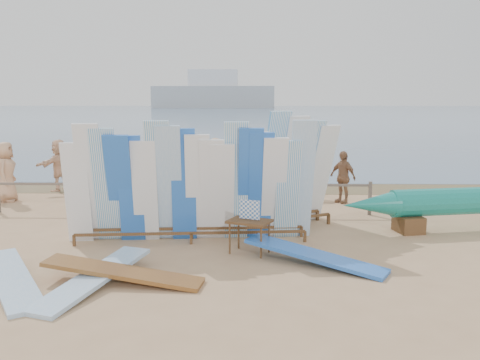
{
  "coord_description": "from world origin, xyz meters",
  "views": [
    {
      "loc": [
        2.9,
        -10.29,
        3.03
      ],
      "look_at": [
        2.57,
        2.33,
        1.03
      ],
      "focal_mm": 38.0,
      "sensor_mm": 36.0,
      "label": 1
    }
  ],
  "objects_px": {
    "vendor_table": "(249,236)",
    "flat_board_c": "(124,283)",
    "side_surfboard_rack": "(290,175)",
    "beachgoer_11": "(59,165)",
    "beachgoer_9": "(289,166)",
    "beach_chair_right": "(201,197)",
    "beachgoer_10": "(343,177)",
    "main_surfboard_rack": "(191,188)",
    "beachgoer_2": "(97,175)",
    "flat_board_b": "(94,286)",
    "beachgoer_6": "(215,168)",
    "beachgoer_8": "(278,179)",
    "beachgoer_7": "(240,168)",
    "beachgoer_0": "(6,172)",
    "flat_board_a": "(13,287)",
    "stroller": "(219,189)",
    "flat_board_d": "(314,265)",
    "beachgoer_4": "(165,172)",
    "beach_chair_left": "(136,201)",
    "beachgoer_3": "(115,172)"
  },
  "relations": [
    {
      "from": "beachgoer_3",
      "to": "beachgoer_9",
      "type": "xyz_separation_m",
      "value": [
        5.45,
        0.69,
        0.12
      ]
    },
    {
      "from": "flat_board_d",
      "to": "beachgoer_9",
      "type": "xyz_separation_m",
      "value": [
        -0.0,
        7.15,
        0.93
      ]
    },
    {
      "from": "beachgoer_9",
      "to": "beachgoer_6",
      "type": "xyz_separation_m",
      "value": [
        -2.31,
        -0.78,
        0.02
      ]
    },
    {
      "from": "beach_chair_right",
      "to": "stroller",
      "type": "distance_m",
      "value": 0.58
    },
    {
      "from": "beach_chair_right",
      "to": "beachgoer_6",
      "type": "height_order",
      "value": "beachgoer_6"
    },
    {
      "from": "beachgoer_8",
      "to": "beachgoer_7",
      "type": "distance_m",
      "value": 2.73
    },
    {
      "from": "side_surfboard_rack",
      "to": "beachgoer_10",
      "type": "bearing_deg",
      "value": 29.48
    },
    {
      "from": "beachgoer_0",
      "to": "beachgoer_7",
      "type": "relative_size",
      "value": 1.1
    },
    {
      "from": "flat_board_c",
      "to": "beachgoer_2",
      "type": "height_order",
      "value": "beachgoer_2"
    },
    {
      "from": "flat_board_b",
      "to": "beachgoer_6",
      "type": "distance_m",
      "value": 7.73
    },
    {
      "from": "beachgoer_7",
      "to": "vendor_table",
      "type": "bearing_deg",
      "value": -118.66
    },
    {
      "from": "flat_board_b",
      "to": "beachgoer_4",
      "type": "distance_m",
      "value": 6.92
    },
    {
      "from": "flat_board_d",
      "to": "beachgoer_0",
      "type": "bearing_deg",
      "value": 84.99
    },
    {
      "from": "main_surfboard_rack",
      "to": "beachgoer_2",
      "type": "xyz_separation_m",
      "value": [
        -3.13,
        3.62,
        -0.27
      ]
    },
    {
      "from": "beachgoer_0",
      "to": "beachgoer_9",
      "type": "height_order",
      "value": "beachgoer_9"
    },
    {
      "from": "beachgoer_10",
      "to": "flat_board_a",
      "type": "bearing_deg",
      "value": -83.8
    },
    {
      "from": "main_surfboard_rack",
      "to": "flat_board_c",
      "type": "bearing_deg",
      "value": -113.54
    },
    {
      "from": "side_surfboard_rack",
      "to": "beachgoer_11",
      "type": "bearing_deg",
      "value": 117.43
    },
    {
      "from": "beach_chair_right",
      "to": "beachgoer_10",
      "type": "distance_m",
      "value": 4.23
    },
    {
      "from": "beach_chair_right",
      "to": "beachgoer_8",
      "type": "relative_size",
      "value": 0.49
    },
    {
      "from": "beachgoer_11",
      "to": "side_surfboard_rack",
      "type": "bearing_deg",
      "value": 83.17
    },
    {
      "from": "stroller",
      "to": "flat_board_a",
      "type": "bearing_deg",
      "value": -111.02
    },
    {
      "from": "beachgoer_8",
      "to": "beachgoer_7",
      "type": "relative_size",
      "value": 1.05
    },
    {
      "from": "side_surfboard_rack",
      "to": "beachgoer_9",
      "type": "relative_size",
      "value": 1.51
    },
    {
      "from": "flat_board_b",
      "to": "beachgoer_7",
      "type": "relative_size",
      "value": 1.66
    },
    {
      "from": "beachgoer_11",
      "to": "vendor_table",
      "type": "bearing_deg",
      "value": 69.05
    },
    {
      "from": "flat_board_c",
      "to": "beachgoer_6",
      "type": "height_order",
      "value": "beachgoer_6"
    },
    {
      "from": "beachgoer_6",
      "to": "flat_board_d",
      "type": "bearing_deg",
      "value": -53.34
    },
    {
      "from": "flat_board_c",
      "to": "beachgoer_0",
      "type": "distance_m",
      "value": 8.63
    },
    {
      "from": "side_surfboard_rack",
      "to": "beachgoer_7",
      "type": "distance_m",
      "value": 4.77
    },
    {
      "from": "beachgoer_11",
      "to": "main_surfboard_rack",
      "type": "bearing_deg",
      "value": 66.48
    },
    {
      "from": "flat_board_c",
      "to": "flat_board_a",
      "type": "relative_size",
      "value": 1.0
    },
    {
      "from": "vendor_table",
      "to": "flat_board_a",
      "type": "xyz_separation_m",
      "value": [
        -3.88,
        -1.95,
        -0.36
      ]
    },
    {
      "from": "beachgoer_7",
      "to": "beach_chair_left",
      "type": "bearing_deg",
      "value": -168.85
    },
    {
      "from": "vendor_table",
      "to": "beach_chair_right",
      "type": "height_order",
      "value": "vendor_table"
    },
    {
      "from": "beachgoer_0",
      "to": "beachgoer_11",
      "type": "height_order",
      "value": "beachgoer_0"
    },
    {
      "from": "stroller",
      "to": "flat_board_d",
      "type": "bearing_deg",
      "value": -65.33
    },
    {
      "from": "side_surfboard_rack",
      "to": "beachgoer_10",
      "type": "relative_size",
      "value": 1.8
    },
    {
      "from": "flat_board_c",
      "to": "beachgoer_7",
      "type": "xyz_separation_m",
      "value": [
        1.75,
        8.42,
        0.81
      ]
    },
    {
      "from": "flat_board_a",
      "to": "beachgoer_9",
      "type": "bearing_deg",
      "value": 24.27
    },
    {
      "from": "main_surfboard_rack",
      "to": "beachgoer_10",
      "type": "height_order",
      "value": "main_surfboard_rack"
    },
    {
      "from": "beachgoer_10",
      "to": "beachgoer_11",
      "type": "xyz_separation_m",
      "value": [
        -9.15,
        1.78,
        0.09
      ]
    },
    {
      "from": "vendor_table",
      "to": "beach_chair_right",
      "type": "distance_m",
      "value": 4.89
    },
    {
      "from": "flat_board_b",
      "to": "beachgoer_0",
      "type": "bearing_deg",
      "value": 143.2
    },
    {
      "from": "beach_chair_right",
      "to": "beachgoer_2",
      "type": "xyz_separation_m",
      "value": [
        -2.94,
        -0.22,
        0.66
      ]
    },
    {
      "from": "beachgoer_8",
      "to": "flat_board_b",
      "type": "bearing_deg",
      "value": -120.24
    },
    {
      "from": "stroller",
      "to": "beachgoer_9",
      "type": "relative_size",
      "value": 0.63
    },
    {
      "from": "beachgoer_0",
      "to": "flat_board_a",
      "type": "bearing_deg",
      "value": -163.66
    },
    {
      "from": "beachgoer_9",
      "to": "beachgoer_11",
      "type": "xyz_separation_m",
      "value": [
        -7.64,
        0.46,
        -0.06
      ]
    },
    {
      "from": "vendor_table",
      "to": "flat_board_c",
      "type": "distance_m",
      "value": 2.73
    }
  ]
}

